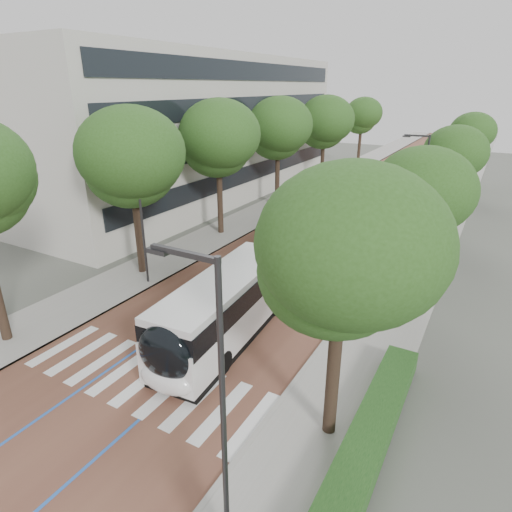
{
  "coord_description": "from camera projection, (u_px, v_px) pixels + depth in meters",
  "views": [
    {
      "loc": [
        11.17,
        -9.23,
        11.15
      ],
      "look_at": [
        0.38,
        9.84,
        2.4
      ],
      "focal_mm": 30.0,
      "sensor_mm": 36.0,
      "label": 1
    }
  ],
  "objects": [
    {
      "name": "lane_line_right",
      "position": [
        397.0,
        191.0,
        48.29
      ],
      "size": [
        0.12,
        126.0,
        0.01
      ],
      "primitive_type": "cube",
      "color": "#2457B4",
      "rests_on": "road"
    },
    {
      "name": "streetlight_far",
      "position": [
        420.0,
        184.0,
        29.67
      ],
      "size": [
        1.82,
        0.2,
        8.0
      ],
      "color": "#2D2D30",
      "rests_on": "sidewalk_right"
    },
    {
      "name": "office_building",
      "position": [
        178.0,
        127.0,
        45.64
      ],
      "size": [
        18.11,
        40.0,
        14.0
      ],
      "color": "#AEABA2",
      "rests_on": "ground"
    },
    {
      "name": "zebra_crossing",
      "position": [
        145.0,
        379.0,
        17.41
      ],
      "size": [
        10.55,
        3.6,
        0.01
      ],
      "color": "silver",
      "rests_on": "ground"
    },
    {
      "name": "bus_queued_1",
      "position": [
        393.0,
        180.0,
        46.28
      ],
      "size": [
        3.05,
        12.49,
        3.2
      ],
      "rotation": [
        0.0,
        0.0,
        0.04
      ],
      "color": "white",
      "rests_on": "ground"
    },
    {
      "name": "sidewalk_right",
      "position": [
        453.0,
        197.0,
        45.58
      ],
      "size": [
        4.0,
        140.0,
        0.12
      ],
      "primitive_type": "cube",
      "color": "gray",
      "rests_on": "ground"
    },
    {
      "name": "streetlight_near",
      "position": [
        216.0,
        393.0,
        9.46
      ],
      "size": [
        1.82,
        0.2,
        8.0
      ],
      "color": "#2D2D30",
      "rests_on": "sidewalk_right"
    },
    {
      "name": "sidewalk_left",
      "position": [
        321.0,
        183.0,
        52.44
      ],
      "size": [
        4.0,
        140.0,
        0.12
      ],
      "primitive_type": "cube",
      "color": "gray",
      "rests_on": "ground"
    },
    {
      "name": "ground",
      "position": [
        124.0,
        392.0,
        16.7
      ],
      "size": [
        160.0,
        160.0,
        0.0
      ],
      "primitive_type": "plane",
      "color": "#51544C",
      "rests_on": "ground"
    },
    {
      "name": "lane_line_left",
      "position": [
        369.0,
        188.0,
        49.76
      ],
      "size": [
        0.12,
        126.0,
        0.01
      ],
      "primitive_type": "cube",
      "color": "#2457B4",
      "rests_on": "road"
    },
    {
      "name": "bus_queued_0",
      "position": [
        359.0,
        209.0,
        35.61
      ],
      "size": [
        2.57,
        12.4,
        3.2
      ],
      "rotation": [
        0.0,
        0.0,
        -0.0
      ],
      "color": "white",
      "rests_on": "ground"
    },
    {
      "name": "hedge",
      "position": [
        351.0,
        481.0,
        12.35
      ],
      "size": [
        1.2,
        14.0,
        0.8
      ],
      "primitive_type": "cube",
      "color": "#153E16",
      "rests_on": "sidewalk_right"
    },
    {
      "name": "kerb_left",
      "position": [
        336.0,
        184.0,
        51.57
      ],
      "size": [
        0.2,
        140.0,
        0.14
      ],
      "primitive_type": "cube",
      "color": "gray",
      "rests_on": "ground"
    },
    {
      "name": "lead_bus",
      "position": [
        261.0,
        277.0,
        22.87
      ],
      "size": [
        3.81,
        18.53,
        3.2
      ],
      "rotation": [
        0.0,
        0.0,
        0.07
      ],
      "color": "black",
      "rests_on": "ground"
    },
    {
      "name": "lamp_post_left",
      "position": [
        142.0,
        218.0,
        24.43
      ],
      "size": [
        0.14,
        0.14,
        8.0
      ],
      "primitive_type": "cylinder",
      "color": "#2D2D30",
      "rests_on": "sidewalk_left"
    },
    {
      "name": "road",
      "position": [
        382.0,
        190.0,
        49.03
      ],
      "size": [
        11.0,
        140.0,
        0.02
      ],
      "primitive_type": "cube",
      "color": "brown",
      "rests_on": "ground"
    },
    {
      "name": "kerb_right",
      "position": [
        434.0,
        195.0,
        46.45
      ],
      "size": [
        0.2,
        140.0,
        0.14
      ],
      "primitive_type": "cube",
      "color": "gray",
      "rests_on": "ground"
    },
    {
      "name": "trees_left",
      "position": [
        263.0,
        135.0,
        37.78
      ],
      "size": [
        6.43,
        60.23,
        9.79
      ],
      "color": "black",
      "rests_on": "ground"
    },
    {
      "name": "trees_right",
      "position": [
        433.0,
        175.0,
        26.72
      ],
      "size": [
        5.49,
        47.15,
        8.78
      ],
      "color": "black",
      "rests_on": "ground"
    }
  ]
}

